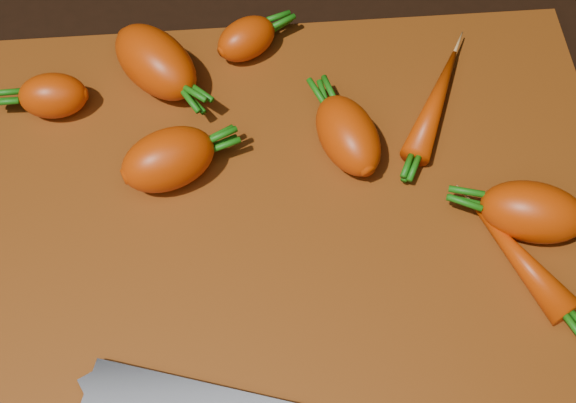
{
  "coord_description": "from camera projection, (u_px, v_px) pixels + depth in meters",
  "views": [
    {
      "loc": [
        -0.02,
        -0.29,
        0.53
      ],
      "look_at": [
        0.0,
        0.01,
        0.03
      ],
      "focal_mm": 50.0,
      "sensor_mm": 36.0,
      "label": 1
    }
  ],
  "objects": [
    {
      "name": "carrot_4",
      "position": [
        246.0,
        39.0,
        0.66
      ],
      "size": [
        0.06,
        0.06,
        0.03
      ],
      "primitive_type": "ellipsoid",
      "rotation": [
        0.0,
        0.0,
        0.54
      ],
      "color": "#CA3D08",
      "rests_on": "cutting_board"
    },
    {
      "name": "carrot_3",
      "position": [
        348.0,
        135.0,
        0.61
      ],
      "size": [
        0.06,
        0.08,
        0.04
      ],
      "primitive_type": "ellipsoid",
      "rotation": [
        0.0,
        0.0,
        1.89
      ],
      "color": "#CA3D08",
      "rests_on": "cutting_board"
    },
    {
      "name": "carrot_6",
      "position": [
        435.0,
        103.0,
        0.64
      ],
      "size": [
        0.07,
        0.11,
        0.02
      ],
      "primitive_type": "ellipsoid",
      "rotation": [
        0.0,
        0.0,
        1.11
      ],
      "color": "#CA3D08",
      "rests_on": "cutting_board"
    },
    {
      "name": "carrot_1",
      "position": [
        53.0,
        96.0,
        0.63
      ],
      "size": [
        0.05,
        0.04,
        0.04
      ],
      "primitive_type": "ellipsoid",
      "rotation": [
        0.0,
        0.0,
        3.13
      ],
      "color": "#CA3D08",
      "rests_on": "cutting_board"
    },
    {
      "name": "ground",
      "position": [
        289.0,
        237.0,
        0.61
      ],
      "size": [
        2.0,
        2.0,
        0.01
      ],
      "primitive_type": "cube",
      "color": "black"
    },
    {
      "name": "carrot_2",
      "position": [
        156.0,
        62.0,
        0.64
      ],
      "size": [
        0.09,
        0.1,
        0.05
      ],
      "primitive_type": "ellipsoid",
      "rotation": [
        0.0,
        0.0,
        -0.88
      ],
      "color": "#CA3D08",
      "rests_on": "cutting_board"
    },
    {
      "name": "carrot_0",
      "position": [
        168.0,
        159.0,
        0.59
      ],
      "size": [
        0.08,
        0.07,
        0.05
      ],
      "primitive_type": "ellipsoid",
      "rotation": [
        0.0,
        0.0,
        0.38
      ],
      "color": "#CA3D08",
      "rests_on": "cutting_board"
    },
    {
      "name": "carrot_5",
      "position": [
        533.0,
        212.0,
        0.57
      ],
      "size": [
        0.09,
        0.06,
        0.04
      ],
      "primitive_type": "ellipsoid",
      "rotation": [
        0.0,
        0.0,
        2.84
      ],
      "color": "#CA3D08",
      "rests_on": "cutting_board"
    },
    {
      "name": "carrot_7",
      "position": [
        521.0,
        260.0,
        0.56
      ],
      "size": [
        0.07,
        0.1,
        0.03
      ],
      "primitive_type": "ellipsoid",
      "rotation": [
        0.0,
        0.0,
        2.05
      ],
      "color": "#CA3D08",
      "rests_on": "cutting_board"
    },
    {
      "name": "cutting_board",
      "position": [
        289.0,
        230.0,
        0.6
      ],
      "size": [
        0.5,
        0.4,
        0.01
      ],
      "primitive_type": "cube",
      "color": "brown",
      "rests_on": "ground"
    }
  ]
}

